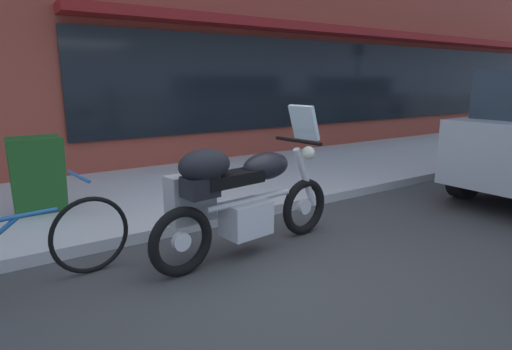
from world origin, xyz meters
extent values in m
plane|color=#393939|center=(0.00, 0.00, 0.00)|extent=(80.00, 80.00, 0.00)
cube|color=black|center=(6.06, 4.37, 1.55)|extent=(14.09, 0.06, 1.80)
cube|color=maroon|center=(6.06, 4.15, 2.65)|extent=(14.09, 0.60, 0.16)
cube|color=#B0B0B0|center=(9.00, 2.82, 0.06)|extent=(30.00, 3.16, 0.12)
torus|color=black|center=(0.66, 0.54, 0.30)|extent=(0.61, 0.16, 0.61)
cylinder|color=silver|center=(0.66, 0.54, 0.30)|extent=(0.17, 0.08, 0.16)
torus|color=black|center=(-0.84, 0.36, 0.30)|extent=(0.61, 0.16, 0.61)
cylinder|color=silver|center=(-0.84, 0.36, 0.30)|extent=(0.17, 0.08, 0.16)
cube|color=silver|center=(-0.14, 0.44, 0.35)|extent=(0.47, 0.35, 0.32)
cylinder|color=silver|center=(-0.09, 0.45, 0.52)|extent=(0.98, 0.18, 0.06)
ellipsoid|color=black|center=(0.11, 0.47, 0.82)|extent=(0.55, 0.34, 0.26)
cube|color=black|center=(-0.31, 0.42, 0.76)|extent=(0.62, 0.31, 0.11)
cube|color=black|center=(-0.64, 0.38, 0.74)|extent=(0.30, 0.25, 0.18)
cylinder|color=silver|center=(0.66, 0.54, 0.62)|extent=(0.35, 0.11, 0.67)
cylinder|color=black|center=(0.54, 0.53, 1.02)|extent=(0.11, 0.62, 0.04)
cube|color=silver|center=(0.62, 0.54, 1.20)|extent=(0.19, 0.34, 0.35)
sphere|color=#EAEACC|center=(0.70, 0.55, 0.88)|extent=(0.14, 0.14, 0.14)
cube|color=#A2A2A2|center=(-0.62, 0.63, 0.58)|extent=(0.46, 0.25, 0.44)
cube|color=black|center=(-0.62, 0.74, 0.58)|extent=(0.37, 0.06, 0.03)
ellipsoid|color=black|center=(-0.59, 0.39, 0.92)|extent=(0.52, 0.38, 0.28)
torus|color=black|center=(-1.45, 0.85, 0.34)|extent=(0.67, 0.12, 0.67)
cylinder|color=#1E5999|center=(-1.98, 0.78, 0.62)|extent=(0.59, 0.11, 0.04)
cylinder|color=#1E5999|center=(-1.50, 0.84, 0.86)|extent=(0.09, 0.48, 0.03)
cylinder|color=black|center=(3.46, 0.39, 0.33)|extent=(0.67, 0.24, 0.66)
cube|color=#1E511E|center=(-1.64, 2.37, 0.57)|extent=(0.55, 0.18, 0.88)
cube|color=#1E511E|center=(-1.64, 2.59, 0.57)|extent=(0.55, 0.18, 0.88)
camera|label=1|loc=(-2.14, -2.72, 1.62)|focal=29.35mm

